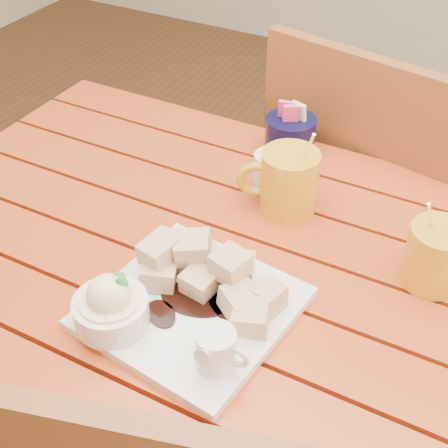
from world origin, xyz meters
The scene contains 7 objects.
table centered at (0.00, 0.00, 0.64)m, with size 1.20×0.79×0.75m.
dessert_plate centered at (0.00, -0.15, 0.78)m, with size 0.30×0.30×0.11m.
coffee_mug_left centered at (0.04, 0.16, 0.81)m, with size 0.14×0.10×0.17m.
coffee_mug_right centered at (0.31, 0.10, 0.80)m, with size 0.13×0.09×0.15m.
cream_pitcher centered at (-0.01, 0.20, 0.79)m, with size 0.09×0.08×0.08m.
sugar_caddy centered at (-0.03, 0.34, 0.79)m, with size 0.10×0.10×0.11m.
chair_far centered at (0.10, 0.54, 0.53)m, with size 0.52×0.52×0.94m.
Camera 1 is at (0.36, -0.67, 1.43)m, focal length 50.00 mm.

